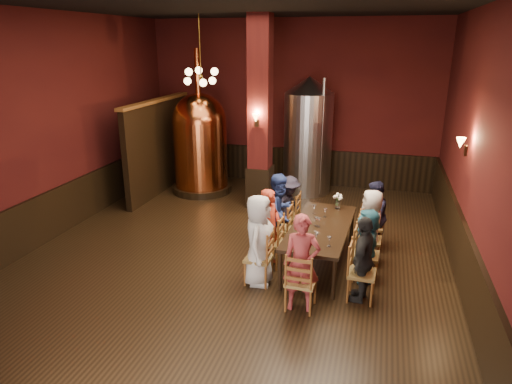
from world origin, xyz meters
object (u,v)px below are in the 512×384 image
(steel_vessel, at_px, (308,136))
(person_0, at_px, (259,240))
(person_2, at_px, (280,213))
(copper_kettle, at_px, (200,142))
(rose_vase, at_px, (338,199))
(dining_table, at_px, (321,229))
(person_1, at_px, (270,228))

(steel_vessel, bearing_deg, person_0, -89.43)
(person_2, relative_size, copper_kettle, 0.42)
(person_0, xyz_separation_m, steel_vessel, (-0.05, 5.12, 0.75))
(person_2, distance_m, rose_vase, 1.21)
(dining_table, relative_size, copper_kettle, 0.65)
(person_1, height_order, person_2, person_2)
(dining_table, distance_m, person_1, 0.91)
(dining_table, distance_m, rose_vase, 1.03)
(copper_kettle, distance_m, steel_vessel, 2.85)
(person_0, distance_m, copper_kettle, 5.22)
(dining_table, xyz_separation_m, person_0, (-0.89, -0.96, 0.09))
(person_1, bearing_deg, dining_table, -59.13)
(copper_kettle, bearing_deg, person_0, -57.39)
(steel_vessel, xyz_separation_m, rose_vase, (1.14, -3.19, -0.57))
(person_1, bearing_deg, person_0, -170.35)
(dining_table, bearing_deg, person_1, -158.78)
(rose_vase, bearing_deg, person_0, -119.48)
(person_0, relative_size, rose_vase, 4.87)
(person_1, distance_m, copper_kettle, 4.70)
(person_2, xyz_separation_m, copper_kettle, (-2.86, 3.05, 0.59))
(steel_vessel, bearing_deg, dining_table, -77.20)
(dining_table, bearing_deg, copper_kettle, 139.85)
(dining_table, distance_m, steel_vessel, 4.35)
(person_1, xyz_separation_m, person_2, (0.03, 0.66, 0.05))
(dining_table, distance_m, person_0, 1.32)
(person_1, bearing_deg, rose_vase, -27.82)
(copper_kettle, xyz_separation_m, rose_vase, (3.89, -2.44, -0.40))
(person_1, xyz_separation_m, steel_vessel, (-0.08, 4.45, 0.80))
(person_0, relative_size, person_1, 1.07)
(copper_kettle, height_order, rose_vase, copper_kettle)
(person_2, xyz_separation_m, steel_vessel, (-0.11, 3.79, 0.75))
(copper_kettle, height_order, steel_vessel, copper_kettle)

